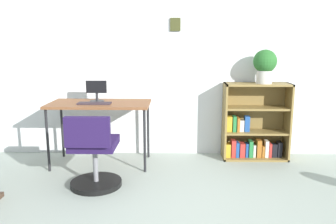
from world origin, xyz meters
The scene contains 7 objects.
wall_back centered at (0.00, 2.15, 1.28)m, with size 5.20×0.12×2.57m.
desk centered at (-0.75, 1.68, 0.69)m, with size 1.17×0.59×0.75m.
monitor centered at (-0.79, 1.75, 0.88)m, with size 0.24×0.17×0.25m.
keyboard centered at (-0.79, 1.58, 0.76)m, with size 0.38×0.14×0.02m, color #30252B.
office_chair centered at (-0.67, 0.97, 0.33)m, with size 0.52×0.55×0.78m.
bookshelf_low centered at (1.12, 1.95, 0.41)m, with size 0.81×0.30×0.95m.
potted_plant_on_shelf centered at (1.21, 1.90, 1.18)m, with size 0.28×0.28×0.41m.
Camera 1 is at (0.13, -2.24, 1.44)m, focal length 36.58 mm.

